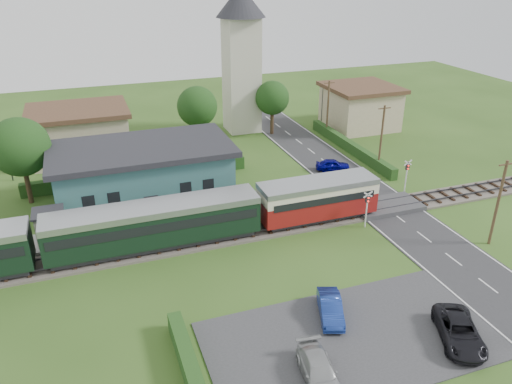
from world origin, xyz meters
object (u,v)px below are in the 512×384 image
object	(u,v)px
house_west	(80,132)
house_east	(360,106)
car_park_silver	(319,371)
pedestrian_far	(100,224)
equipment_hut	(50,226)
church_tower	(241,50)
car_park_blue	(330,308)
car_park_dark	(459,331)
pedestrian_near	(253,199)
station_building	(143,173)
train	(111,231)
crossing_signal_far	(407,171)
car_on_road	(333,165)
crossing_signal_near	(367,204)

from	to	relation	value
house_west	house_east	xyz separation A→B (m)	(35.00, -1.00, 0.00)
car_park_silver	pedestrian_far	size ratio (longest dim) A/B	2.24
car_park_silver	equipment_hut	bearing A→B (deg)	132.90
church_tower	car_park_blue	xyz separation A→B (m)	(-6.69, -37.74, -9.52)
house_west	church_tower	bearing A→B (deg)	8.53
house_west	car_park_dark	bearing A→B (deg)	-63.77
pedestrian_near	pedestrian_far	xyz separation A→B (m)	(-12.98, -0.57, 0.16)
pedestrian_near	equipment_hut	bearing A→B (deg)	-14.43
house_west	pedestrian_near	world-z (taller)	house_west
church_tower	station_building	bearing A→B (deg)	-131.41
car_park_blue	train	bearing A→B (deg)	154.95
equipment_hut	pedestrian_near	xyz separation A→B (m)	(16.63, 0.27, -0.51)
station_building	equipment_hut	bearing A→B (deg)	-144.08
car_park_silver	pedestrian_near	bearing A→B (deg)	88.95
church_tower	house_east	world-z (taller)	church_tower
church_tower	crossing_signal_far	bearing A→B (deg)	-69.98
car_park_silver	car_park_dark	size ratio (longest dim) A/B	0.90
pedestrian_near	pedestrian_far	distance (m)	13.00
crossing_signal_far	car_on_road	xyz separation A→B (m)	(-4.00, 7.09, -1.49)
crossing_signal_far	car_on_road	distance (m)	8.28
house_west	pedestrian_far	xyz separation A→B (m)	(0.64, -20.10, -1.40)
church_tower	crossing_signal_far	xyz separation A→B (m)	(8.60, -23.61, -8.08)
church_tower	crossing_signal_near	size ratio (longest dim) A/B	5.37
equipment_hut	house_east	bearing A→B (deg)	26.32
station_building	car_park_silver	size ratio (longest dim) A/B	3.79
church_tower	crossing_signal_near	distance (m)	29.57
crossing_signal_far	pedestrian_far	distance (m)	27.97
pedestrian_far	car_park_blue	bearing A→B (deg)	-151.56
pedestrian_far	pedestrian_near	bearing A→B (deg)	-99.91
church_tower	house_west	xyz separation A→B (m)	(-20.00, -3.00, -7.43)
station_building	pedestrian_far	size ratio (longest dim) A/B	8.49
pedestrian_near	pedestrian_far	bearing A→B (deg)	-12.86
crossing_signal_near	car_park_blue	size ratio (longest dim) A/B	0.87
car_park_blue	car_park_dark	size ratio (longest dim) A/B	0.80
train	church_tower	size ratio (longest dim) A/B	2.45
station_building	pedestrian_near	xyz separation A→B (m)	(8.63, -5.52, -1.46)
car_park_blue	station_building	bearing A→B (deg)	131.19
station_building	car_park_dark	distance (m)	29.06
car_park_blue	church_tower	bearing A→B (deg)	99.30
church_tower	house_east	bearing A→B (deg)	-14.93
car_park_silver	car_park_dark	bearing A→B (deg)	8.60
car_park_dark	pedestrian_near	size ratio (longest dim) A/B	3.00
train	car_park_blue	distance (m)	16.85
house_west	car_park_silver	distance (m)	40.62
house_west	car_park_silver	world-z (taller)	house_west
train	house_east	world-z (taller)	house_east
crossing_signal_far	car_park_blue	size ratio (longest dim) A/B	0.87
equipment_hut	house_west	size ratio (longest dim) A/B	0.24
house_east	church_tower	bearing A→B (deg)	165.07
car_on_road	pedestrian_near	bearing A→B (deg)	138.10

